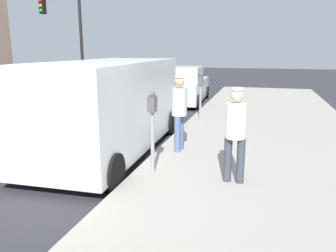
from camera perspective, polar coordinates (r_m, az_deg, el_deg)
The scene contains 9 objects.
ground_plane at distance 6.32m, azimuth -17.05°, elevation -10.12°, with size 80.00×80.00×0.00m, color #2D2D33.
sidewalk_slab at distance 5.39m, azimuth 17.16°, elevation -13.41°, with size 5.00×32.00×0.15m, color #9E998E.
parking_meter_near at distance 6.15m, azimuth -2.69°, elevation 1.36°, with size 0.14×0.18×1.52m.
parking_meter_far at distance 10.90m, azimuth 5.56°, elevation 6.39°, with size 0.14×0.18×1.52m.
pedestrian_in_gray at distance 7.48m, azimuth 1.93°, elevation 3.01°, with size 0.34×0.36×1.70m.
pedestrian_in_white at distance 5.77m, azimuth 11.41°, elevation -0.57°, with size 0.36×0.34×1.65m.
parked_van at distance 7.92m, azimuth -10.03°, elevation 3.59°, with size 2.25×5.25×2.15m.
parked_sedan_ahead at distance 15.41m, azimuth 2.61°, elevation 6.74°, with size 2.12×4.48×1.65m.
traffic_light_corner at distance 19.28m, azimuth -16.90°, elevation 15.70°, with size 2.48×0.42×5.20m.
Camera 1 is at (3.26, -4.85, 2.42)m, focal length 35.86 mm.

